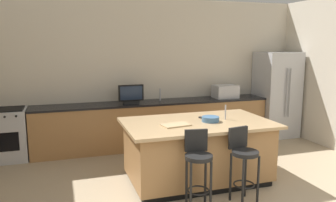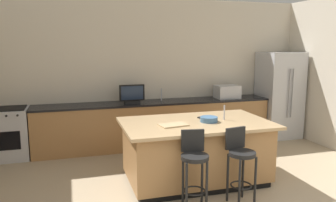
# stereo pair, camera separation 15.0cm
# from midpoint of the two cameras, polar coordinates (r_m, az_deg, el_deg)

# --- Properties ---
(wall_back) EXTENTS (6.90, 0.12, 2.90)m
(wall_back) POSITION_cam_midpoint_polar(r_m,az_deg,el_deg) (6.93, -3.68, 4.92)
(wall_back) COLOR beige
(wall_back) RESTS_ON ground_plane
(counter_back) EXTENTS (4.66, 0.62, 0.90)m
(counter_back) POSITION_cam_midpoint_polar(r_m,az_deg,el_deg) (6.73, -2.88, -3.87)
(counter_back) COLOR #9E7042
(counter_back) RESTS_ON ground_plane
(kitchen_island) EXTENTS (2.14, 1.29, 0.91)m
(kitchen_island) POSITION_cam_midpoint_polar(r_m,az_deg,el_deg) (5.06, 4.10, -8.38)
(kitchen_island) COLOR black
(kitchen_island) RESTS_ON ground_plane
(refrigerator) EXTENTS (0.81, 0.78, 1.84)m
(refrigerator) POSITION_cam_midpoint_polar(r_m,az_deg,el_deg) (7.74, 17.25, 1.06)
(refrigerator) COLOR #B7BABF
(refrigerator) RESTS_ON ground_plane
(range_oven) EXTENTS (0.79, 0.63, 0.92)m
(range_oven) POSITION_cam_midpoint_polar(r_m,az_deg,el_deg) (6.59, -26.57, -5.14)
(range_oven) COLOR #B7BABF
(range_oven) RESTS_ON ground_plane
(microwave) EXTENTS (0.48, 0.36, 0.27)m
(microwave) POSITION_cam_midpoint_polar(r_m,az_deg,el_deg) (7.16, 9.04, 1.59)
(microwave) COLOR #B7BABF
(microwave) RESTS_ON counter_back
(tv_monitor) EXTENTS (0.48, 0.16, 0.36)m
(tv_monitor) POSITION_cam_midpoint_polar(r_m,az_deg,el_deg) (6.46, -6.91, 1.02)
(tv_monitor) COLOR black
(tv_monitor) RESTS_ON counter_back
(sink_faucet_back) EXTENTS (0.02, 0.02, 0.24)m
(sink_faucet_back) POSITION_cam_midpoint_polar(r_m,az_deg,el_deg) (6.75, -1.97, 1.10)
(sink_faucet_back) COLOR #B2B2B7
(sink_faucet_back) RESTS_ON counter_back
(sink_faucet_island) EXTENTS (0.02, 0.02, 0.22)m
(sink_faucet_island) POSITION_cam_midpoint_polar(r_m,az_deg,el_deg) (5.09, 8.83, -1.89)
(sink_faucet_island) COLOR #B2B2B7
(sink_faucet_island) RESTS_ON kitchen_island
(bar_stool_left) EXTENTS (0.34, 0.36, 0.98)m
(bar_stool_left) POSITION_cam_midpoint_polar(r_m,az_deg,el_deg) (4.21, 4.05, -10.36)
(bar_stool_left) COLOR black
(bar_stool_left) RESTS_ON ground_plane
(bar_stool_right) EXTENTS (0.34, 0.36, 0.97)m
(bar_stool_right) POSITION_cam_midpoint_polar(r_m,az_deg,el_deg) (4.46, 11.62, -9.47)
(bar_stool_right) COLOR black
(bar_stool_right) RESTS_ON ground_plane
(fruit_bowl) EXTENTS (0.25, 0.25, 0.08)m
(fruit_bowl) POSITION_cam_midpoint_polar(r_m,az_deg,el_deg) (4.94, 6.31, -3.05)
(fruit_bowl) COLOR #3F668C
(fruit_bowl) RESTS_ON kitchen_island
(tv_remote) EXTENTS (0.09, 0.18, 0.02)m
(tv_remote) POSITION_cam_midpoint_polar(r_m,az_deg,el_deg) (5.12, 5.09, -2.89)
(tv_remote) COLOR black
(tv_remote) RESTS_ON kitchen_island
(cutting_board) EXTENTS (0.42, 0.30, 0.02)m
(cutting_board) POSITION_cam_midpoint_polar(r_m,az_deg,el_deg) (4.69, 0.38, -4.05)
(cutting_board) COLOR tan
(cutting_board) RESTS_ON kitchen_island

